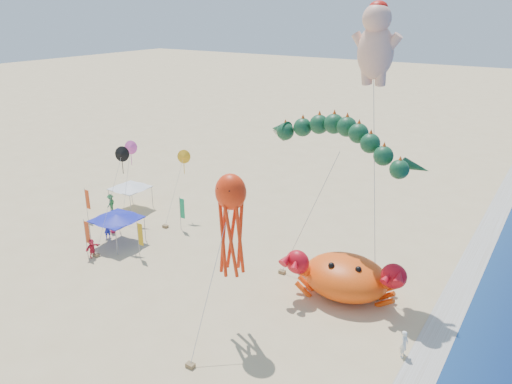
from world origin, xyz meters
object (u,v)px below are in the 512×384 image
at_px(crab_inflatable, 345,276).
at_px(dragon_kite, 338,143).
at_px(octopus_kite, 231,217).
at_px(canopy_blue, 116,217).
at_px(cherub_kite, 376,42).
at_px(canopy_white, 130,186).

xyz_separation_m(crab_inflatable, dragon_kite, (-2.23, 2.59, 8.67)).
bearing_deg(octopus_kite, crab_inflatable, 56.30).
bearing_deg(dragon_kite, crab_inflatable, -49.36).
height_order(dragon_kite, canopy_blue, dragon_kite).
distance_m(crab_inflatable, cherub_kite, 16.10).
bearing_deg(octopus_kite, dragon_kite, 75.71).
relative_size(cherub_kite, canopy_white, 5.55).
bearing_deg(cherub_kite, crab_inflatable, -80.83).
relative_size(octopus_kite, canopy_white, 2.88).
xyz_separation_m(cherub_kite, canopy_blue, (-19.10, -7.15, -14.61)).
distance_m(octopus_kite, canopy_blue, 16.53).
xyz_separation_m(octopus_kite, canopy_white, (-19.95, 10.44, -5.06)).
height_order(canopy_blue, canopy_white, same).
bearing_deg(canopy_white, canopy_blue, -52.14).
relative_size(crab_inflatable, canopy_white, 2.31).
xyz_separation_m(cherub_kite, octopus_kite, (-3.96, -11.41, -9.55)).
xyz_separation_m(cherub_kite, canopy_white, (-23.91, -0.97, -14.61)).
height_order(octopus_kite, canopy_white, octopus_kite).
distance_m(crab_inflatable, octopus_kite, 10.30).
bearing_deg(crab_inflatable, canopy_blue, -172.11).
height_order(octopus_kite, canopy_blue, octopus_kite).
bearing_deg(cherub_kite, octopus_kite, -109.15).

